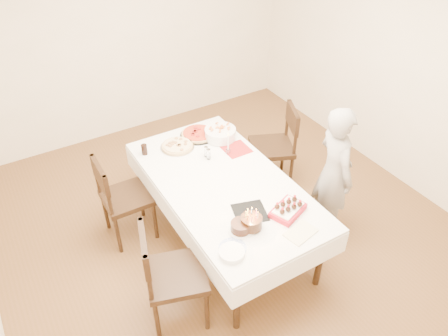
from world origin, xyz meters
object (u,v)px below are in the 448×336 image
pizza_pepperoni (198,134)px  strawberry_box (288,209)px  chair_left_dessert (176,275)px  dining_table (224,211)px  chair_left_savory (127,197)px  pasta_bowl (220,133)px  person (334,173)px  cola_glass (144,150)px  layer_cake (241,227)px  birthday_cake (252,219)px  taper_candle (228,143)px  pizza_white (177,146)px  chair_right_savory (272,147)px

pizza_pepperoni → strawberry_box: bearing=-86.5°
chair_left_dessert → strawberry_box: 1.09m
dining_table → pizza_pepperoni: size_ratio=5.52×
chair_left_savory → pasta_bowl: (1.14, 0.09, 0.32)m
person → cola_glass: (-1.47, 1.21, 0.08)m
pizza_pepperoni → cola_glass: bearing=-177.9°
cola_glass → strawberry_box: 1.62m
strawberry_box → chair_left_savory: bearing=131.0°
pizza_pepperoni → layer_cake: layer_cake is taller
birthday_cake → taper_candle: bearing=68.9°
taper_candle → cola_glass: bearing=150.2°
pasta_bowl → layer_cake: bearing=-113.6°
chair_left_savory → taper_candle: (1.07, -0.18, 0.38)m
strawberry_box → cola_glass: bearing=116.5°
person → pizza_white: bearing=58.0°
chair_left_savory → birthday_cake: (0.68, -1.19, 0.36)m
chair_left_dessert → pizza_pepperoni: chair_left_dessert is taller
person → birthday_cake: 1.15m
pasta_bowl → dining_table: bearing=-117.8°
taper_candle → layer_cake: size_ratio=1.15×
chair_right_savory → birthday_cake: bearing=-108.7°
chair_right_savory → chair_left_dessert: chair_left_dessert is taller
pasta_bowl → layer_cake: (-0.56, -1.27, -0.02)m
person → cola_glass: 1.91m
taper_candle → layer_cake: taper_candle is taller
birthday_cake → pizza_white: bearing=90.6°
dining_table → birthday_cake: 0.79m
pasta_bowl → cola_glass: bearing=169.7°
pasta_bowl → layer_cake: 1.39m
chair_left_savory → strawberry_box: bearing=131.9°
cola_glass → chair_left_savory: bearing=-143.6°
person → pizza_pepperoni: bearing=47.4°
pizza_white → strawberry_box: bearing=-74.4°
pizza_white → birthday_cake: 1.37m
chair_left_savory → pizza_pepperoni: bearing=-163.6°
cola_glass → taper_candle: bearing=-29.8°
dining_table → cola_glass: 1.02m
chair_left_dessert → pizza_white: bearing=-99.9°
chair_right_savory → layer_cake: (-1.16, -1.14, 0.29)m
chair_left_dessert → cola_glass: chair_left_dessert is taller
cola_glass → person: bearing=-39.3°
strawberry_box → birthday_cake: bearing=177.9°
pizza_pepperoni → chair_right_savory: bearing=-21.2°
person → strawberry_box: (-0.75, -0.24, 0.07)m
chair_left_dessert → person: 1.83m
pizza_pepperoni → dining_table: bearing=-101.4°
chair_right_savory → chair_left_savory: 1.74m
chair_left_dessert → layer_cake: size_ratio=4.79×
chair_left_savory → pizza_pepperoni: chair_left_savory is taller
chair_left_savory → layer_cake: size_ratio=4.60×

